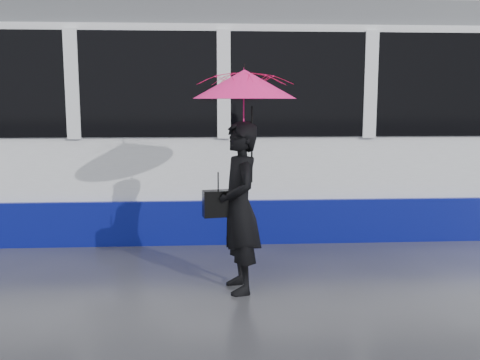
{
  "coord_description": "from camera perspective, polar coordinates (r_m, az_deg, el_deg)",
  "views": [
    {
      "loc": [
        0.7,
        -6.0,
        1.99
      ],
      "look_at": [
        1.05,
        -0.04,
        1.1
      ],
      "focal_mm": 40.0,
      "sensor_mm": 36.0,
      "label": 1
    }
  ],
  "objects": [
    {
      "name": "ground",
      "position": [
        6.36,
        -9.7,
        -9.89
      ],
      "size": [
        90.0,
        90.0,
        0.0
      ],
      "primitive_type": "plane",
      "color": "#28282D",
      "rests_on": "ground"
    },
    {
      "name": "rails",
      "position": [
        8.75,
        -7.94,
        -4.68
      ],
      "size": [
        34.0,
        1.51,
        0.02
      ],
      "color": "#3F3D38",
      "rests_on": "ground"
    },
    {
      "name": "tram",
      "position": [
        8.93,
        14.37,
        5.95
      ],
      "size": [
        26.0,
        2.56,
        3.35
      ],
      "color": "white",
      "rests_on": "ground"
    },
    {
      "name": "woman",
      "position": [
        5.55,
        -0.05,
        -2.97
      ],
      "size": [
        0.54,
        0.72,
        1.78
      ],
      "primitive_type": "imported",
      "rotation": [
        0.0,
        0.0,
        -1.38
      ],
      "color": "black",
      "rests_on": "ground"
    },
    {
      "name": "umbrella",
      "position": [
        5.44,
        0.48,
        8.06
      ],
      "size": [
        1.23,
        1.23,
        1.2
      ],
      "rotation": [
        0.0,
        0.0,
        0.19
      ],
      "color": "#DA124F",
      "rests_on": "ground"
    },
    {
      "name": "handbag",
      "position": [
        5.55,
        -2.33,
        -2.51
      ],
      "size": [
        0.34,
        0.2,
        0.46
      ],
      "rotation": [
        0.0,
        0.0,
        0.19
      ],
      "color": "black",
      "rests_on": "ground"
    }
  ]
}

